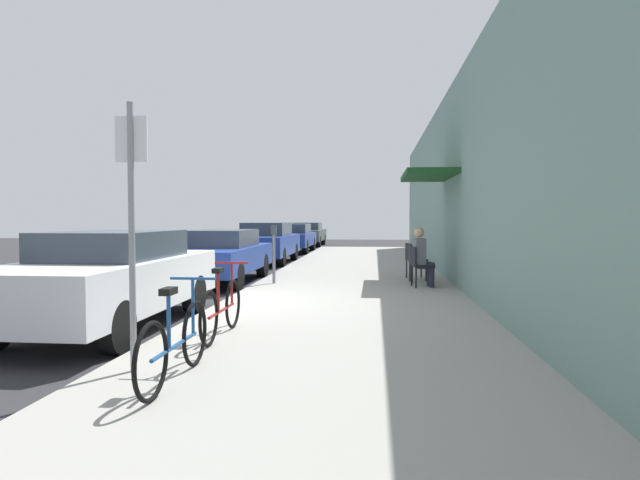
# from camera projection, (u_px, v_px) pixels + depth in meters

# --- Properties ---
(ground_plane) EXTENTS (60.00, 60.00, 0.00)m
(ground_plane) POSITION_uv_depth(u_px,v_px,m) (222.00, 307.00, 9.55)
(ground_plane) COLOR #2D2D30
(sidewalk_slab) EXTENTS (4.50, 32.00, 0.12)m
(sidewalk_slab) POSITION_uv_depth(u_px,v_px,m) (352.00, 290.00, 11.30)
(sidewalk_slab) COLOR #9E9B93
(sidewalk_slab) RESTS_ON ground_plane
(building_facade) EXTENTS (1.40, 32.00, 4.73)m
(building_facade) POSITION_uv_depth(u_px,v_px,m) (467.00, 182.00, 10.97)
(building_facade) COLOR gray
(building_facade) RESTS_ON ground_plane
(parked_car_0) EXTENTS (1.80, 4.40, 1.42)m
(parked_car_0) POSITION_uv_depth(u_px,v_px,m) (110.00, 277.00, 7.70)
(parked_car_0) COLOR silver
(parked_car_0) RESTS_ON ground_plane
(parked_car_1) EXTENTS (1.80, 4.40, 1.31)m
(parked_car_1) POSITION_uv_depth(u_px,v_px,m) (220.00, 255.00, 13.16)
(parked_car_1) COLOR navy
(parked_car_1) RESTS_ON ground_plane
(parked_car_2) EXTENTS (1.80, 4.40, 1.44)m
(parked_car_2) POSITION_uv_depth(u_px,v_px,m) (266.00, 242.00, 18.83)
(parked_car_2) COLOR navy
(parked_car_2) RESTS_ON ground_plane
(parked_car_3) EXTENTS (1.80, 4.40, 1.33)m
(parked_car_3) POSITION_uv_depth(u_px,v_px,m) (292.00, 237.00, 24.76)
(parked_car_3) COLOR navy
(parked_car_3) RESTS_ON ground_plane
(parked_car_4) EXTENTS (1.80, 4.40, 1.34)m
(parked_car_4) POSITION_uv_depth(u_px,v_px,m) (307.00, 234.00, 30.33)
(parked_car_4) COLOR #47514C
(parked_car_4) RESTS_ON ground_plane
(parking_meter) EXTENTS (0.12, 0.10, 1.32)m
(parking_meter) POSITION_uv_depth(u_px,v_px,m) (274.00, 250.00, 12.06)
(parking_meter) COLOR slate
(parking_meter) RESTS_ON sidewalk_slab
(street_sign) EXTENTS (0.32, 0.06, 2.60)m
(street_sign) POSITION_uv_depth(u_px,v_px,m) (132.00, 215.00, 5.10)
(street_sign) COLOR gray
(street_sign) RESTS_ON sidewalk_slab
(bicycle_0) EXTENTS (0.46, 1.71, 0.90)m
(bicycle_0) POSITION_uv_depth(u_px,v_px,m) (176.00, 342.00, 4.81)
(bicycle_0) COLOR black
(bicycle_0) RESTS_ON sidewalk_slab
(bicycle_1) EXTENTS (0.46, 1.71, 0.90)m
(bicycle_1) POSITION_uv_depth(u_px,v_px,m) (222.00, 308.00, 6.64)
(bicycle_1) COLOR black
(bicycle_1) RESTS_ON sidewalk_slab
(cafe_chair_0) EXTENTS (0.51, 0.51, 0.87)m
(cafe_chair_0) POSITION_uv_depth(u_px,v_px,m) (419.00, 264.00, 11.39)
(cafe_chair_0) COLOR black
(cafe_chair_0) RESTS_ON sidewalk_slab
(seated_patron_0) EXTENTS (0.48, 0.42, 1.29)m
(seated_patron_0) POSITION_uv_depth(u_px,v_px,m) (422.00, 255.00, 11.39)
(seated_patron_0) COLOR #232838
(seated_patron_0) RESTS_ON sidewalk_slab
(cafe_chair_1) EXTENTS (0.47, 0.47, 0.87)m
(cafe_chair_1) POSITION_uv_depth(u_px,v_px,m) (416.00, 261.00, 12.21)
(cafe_chair_1) COLOR black
(cafe_chair_1) RESTS_ON sidewalk_slab
(cafe_chair_2) EXTENTS (0.54, 0.54, 0.87)m
(cafe_chair_2) POSITION_uv_depth(u_px,v_px,m) (413.00, 258.00, 12.98)
(cafe_chair_2) COLOR black
(cafe_chair_2) RESTS_ON sidewalk_slab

